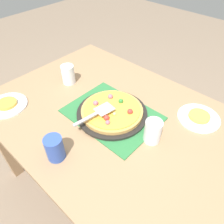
% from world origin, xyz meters
% --- Properties ---
extents(ground_plane, '(8.00, 8.00, 0.00)m').
position_xyz_m(ground_plane, '(0.00, 0.00, 0.00)').
color(ground_plane, '#84705B').
extents(dining_table, '(1.40, 1.00, 0.75)m').
position_xyz_m(dining_table, '(0.00, 0.00, 0.64)').
color(dining_table, '#9E7A56').
rests_on(dining_table, ground_plane).
extents(placemat, '(0.48, 0.36, 0.01)m').
position_xyz_m(placemat, '(0.00, 0.00, 0.75)').
color(placemat, '#2D753D').
rests_on(placemat, dining_table).
extents(pizza_pan, '(0.38, 0.38, 0.01)m').
position_xyz_m(pizza_pan, '(0.00, 0.00, 0.76)').
color(pizza_pan, black).
rests_on(pizza_pan, placemat).
extents(pizza, '(0.33, 0.33, 0.05)m').
position_xyz_m(pizza, '(0.00, -0.00, 0.78)').
color(pizza, tan).
rests_on(pizza, pizza_pan).
extents(plate_near_left, '(0.22, 0.22, 0.01)m').
position_xyz_m(plate_near_left, '(0.36, 0.29, 0.76)').
color(plate_near_left, white).
rests_on(plate_near_left, dining_table).
extents(plate_far_right, '(0.22, 0.22, 0.01)m').
position_xyz_m(plate_far_right, '(-0.49, -0.35, 0.76)').
color(plate_far_right, white).
rests_on(plate_far_right, dining_table).
extents(served_slice_left, '(0.11, 0.11, 0.02)m').
position_xyz_m(served_slice_left, '(0.36, 0.29, 0.77)').
color(served_slice_left, '#EAB747').
rests_on(served_slice_left, plate_near_left).
extents(served_slice_right, '(0.11, 0.11, 0.02)m').
position_xyz_m(served_slice_right, '(-0.49, -0.35, 0.77)').
color(served_slice_right, gold).
rests_on(served_slice_right, plate_far_right).
extents(cup_near, '(0.08, 0.08, 0.12)m').
position_xyz_m(cup_near, '(0.26, 0.00, 0.81)').
color(cup_near, white).
rests_on(cup_near, dining_table).
extents(cup_far, '(0.08, 0.08, 0.12)m').
position_xyz_m(cup_far, '(-0.41, 0.04, 0.81)').
color(cup_far, white).
rests_on(cup_far, dining_table).
extents(cup_corner, '(0.08, 0.08, 0.12)m').
position_xyz_m(cup_corner, '(-0.00, -0.37, 0.81)').
color(cup_corner, '#3351AD').
rests_on(cup_corner, dining_table).
extents(pizza_server, '(0.08, 0.23, 0.01)m').
position_xyz_m(pizza_server, '(-0.01, -0.10, 0.82)').
color(pizza_server, silver).
rests_on(pizza_server, pizza).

